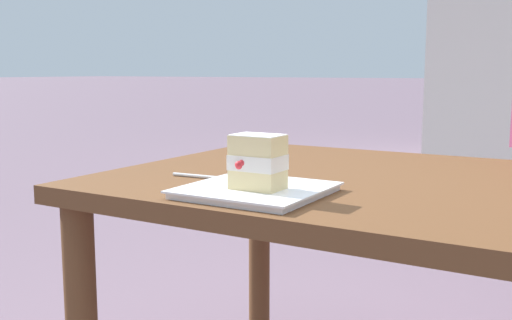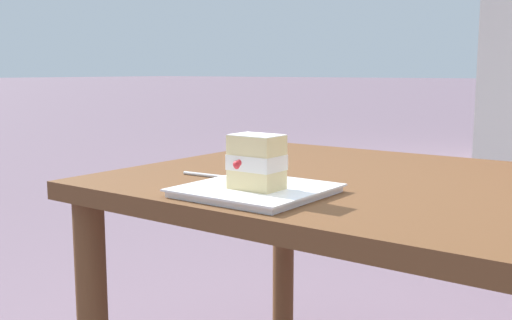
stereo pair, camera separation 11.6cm
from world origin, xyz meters
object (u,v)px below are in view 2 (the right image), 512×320
at_px(patio_table, 400,232).
at_px(dessert_plate, 256,190).
at_px(dessert_fork, 218,177).
at_px(cake_slice, 257,162).

distance_m(patio_table, dessert_plate, 0.37).
bearing_deg(dessert_fork, dessert_plate, 151.50).
height_order(cake_slice, dessert_fork, cake_slice).
bearing_deg(cake_slice, dessert_plate, -51.26).
distance_m(patio_table, cake_slice, 0.40).
xyz_separation_m(dessert_plate, dessert_fork, (0.17, -0.09, -0.00)).
relative_size(patio_table, dessert_fork, 7.36).
relative_size(patio_table, cake_slice, 12.08).
distance_m(cake_slice, dessert_fork, 0.23).
height_order(dessert_plate, dessert_fork, dessert_plate).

